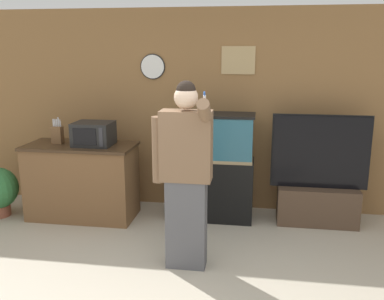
{
  "coord_description": "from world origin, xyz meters",
  "views": [
    {
      "loc": [
        0.63,
        -2.9,
        2.09
      ],
      "look_at": [
        -0.05,
        1.44,
        1.05
      ],
      "focal_mm": 40.0,
      "sensor_mm": 36.0,
      "label": 1
    }
  ],
  "objects_px": {
    "counter_island": "(82,181)",
    "person_standing": "(185,174)",
    "microwave": "(94,134)",
    "aquarium_on_stand": "(211,167)",
    "knife_block": "(57,134)",
    "tv_on_stand": "(318,192)"
  },
  "relations": [
    {
      "from": "counter_island",
      "to": "person_standing",
      "type": "relative_size",
      "value": 0.75
    },
    {
      "from": "microwave",
      "to": "person_standing",
      "type": "distance_m",
      "value": 1.69
    },
    {
      "from": "microwave",
      "to": "aquarium_on_stand",
      "type": "distance_m",
      "value": 1.49
    },
    {
      "from": "counter_island",
      "to": "microwave",
      "type": "height_order",
      "value": "microwave"
    },
    {
      "from": "counter_island",
      "to": "knife_block",
      "type": "distance_m",
      "value": 0.66
    },
    {
      "from": "knife_block",
      "to": "aquarium_on_stand",
      "type": "xyz_separation_m",
      "value": [
        1.9,
        0.2,
        -0.39
      ]
    },
    {
      "from": "knife_block",
      "to": "tv_on_stand",
      "type": "distance_m",
      "value": 3.28
    },
    {
      "from": "counter_island",
      "to": "person_standing",
      "type": "xyz_separation_m",
      "value": [
        1.5,
        -1.05,
        0.47
      ]
    },
    {
      "from": "aquarium_on_stand",
      "to": "microwave",
      "type": "bearing_deg",
      "value": -171.09
    },
    {
      "from": "aquarium_on_stand",
      "to": "person_standing",
      "type": "xyz_separation_m",
      "value": [
        -0.1,
        -1.27,
        0.28
      ]
    },
    {
      "from": "aquarium_on_stand",
      "to": "person_standing",
      "type": "height_order",
      "value": "person_standing"
    },
    {
      "from": "knife_block",
      "to": "tv_on_stand",
      "type": "relative_size",
      "value": 0.24
    },
    {
      "from": "aquarium_on_stand",
      "to": "tv_on_stand",
      "type": "relative_size",
      "value": 0.99
    },
    {
      "from": "counter_island",
      "to": "tv_on_stand",
      "type": "distance_m",
      "value": 2.92
    },
    {
      "from": "counter_island",
      "to": "tv_on_stand",
      "type": "xyz_separation_m",
      "value": [
        2.91,
        0.24,
        -0.08
      ]
    },
    {
      "from": "person_standing",
      "to": "microwave",
      "type": "bearing_deg",
      "value": 141.34
    },
    {
      "from": "counter_island",
      "to": "aquarium_on_stand",
      "type": "relative_size",
      "value": 1.02
    },
    {
      "from": "tv_on_stand",
      "to": "person_standing",
      "type": "relative_size",
      "value": 0.74
    },
    {
      "from": "knife_block",
      "to": "aquarium_on_stand",
      "type": "distance_m",
      "value": 1.95
    },
    {
      "from": "knife_block",
      "to": "person_standing",
      "type": "bearing_deg",
      "value": -30.94
    },
    {
      "from": "microwave",
      "to": "tv_on_stand",
      "type": "distance_m",
      "value": 2.82
    },
    {
      "from": "microwave",
      "to": "person_standing",
      "type": "relative_size",
      "value": 0.25
    }
  ]
}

